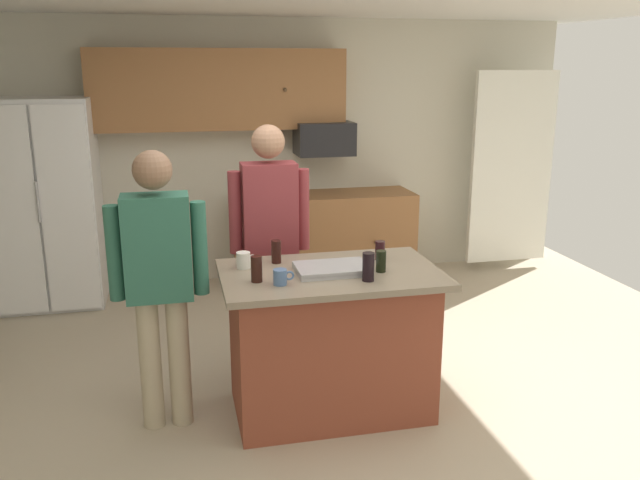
# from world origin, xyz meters

# --- Properties ---
(floor) EXTENTS (7.04, 7.04, 0.00)m
(floor) POSITION_xyz_m (0.00, 0.00, 0.00)
(floor) COLOR #B7A88E
(floor) RESTS_ON ground
(back_wall) EXTENTS (6.40, 0.10, 2.60)m
(back_wall) POSITION_xyz_m (0.00, 2.80, 1.30)
(back_wall) COLOR beige
(back_wall) RESTS_ON ground
(french_door_window_panel) EXTENTS (0.90, 0.06, 2.00)m
(french_door_window_panel) POSITION_xyz_m (2.60, 2.40, 1.10)
(french_door_window_panel) COLOR white
(french_door_window_panel) RESTS_ON ground
(cabinet_run_upper) EXTENTS (2.40, 0.38, 0.75)m
(cabinet_run_upper) POSITION_xyz_m (-0.40, 2.60, 1.93)
(cabinet_run_upper) COLOR #936038
(cabinet_run_lower) EXTENTS (1.80, 0.63, 0.90)m
(cabinet_run_lower) POSITION_xyz_m (0.60, 2.48, 0.45)
(cabinet_run_lower) COLOR #936038
(cabinet_run_lower) RESTS_ON ground
(refrigerator) EXTENTS (0.90, 0.76, 1.88)m
(refrigerator) POSITION_xyz_m (-2.00, 2.38, 0.94)
(refrigerator) COLOR white
(refrigerator) RESTS_ON ground
(microwave_over_range) EXTENTS (0.56, 0.40, 0.32)m
(microwave_over_range) POSITION_xyz_m (0.60, 2.50, 1.45)
(microwave_over_range) COLOR black
(kitchen_island) EXTENTS (1.34, 0.84, 0.93)m
(kitchen_island) POSITION_xyz_m (0.03, -0.11, 0.47)
(kitchen_island) COLOR brown
(kitchen_island) RESTS_ON ground
(person_guest_right) EXTENTS (0.57, 0.23, 1.76)m
(person_guest_right) POSITION_xyz_m (-0.23, 0.64, 1.02)
(person_guest_right) COLOR #383842
(person_guest_right) RESTS_ON ground
(person_elder_center) EXTENTS (0.57, 0.22, 1.69)m
(person_elder_center) POSITION_xyz_m (-0.99, -0.06, 0.98)
(person_elder_center) COLOR tan
(person_elder_center) RESTS_ON ground
(glass_short_whisky) EXTENTS (0.06, 0.06, 0.15)m
(glass_short_whisky) POSITION_xyz_m (-0.26, 0.14, 1.00)
(glass_short_whisky) COLOR black
(glass_short_whisky) RESTS_ON kitchen_island
(mug_ceramic_white) EXTENTS (0.13, 0.09, 0.10)m
(mug_ceramic_white) POSITION_xyz_m (-0.48, 0.08, 0.98)
(mug_ceramic_white) COLOR white
(mug_ceramic_white) RESTS_ON kitchen_island
(glass_stout_tall) EXTENTS (0.06, 0.06, 0.12)m
(glass_stout_tall) POSITION_xyz_m (0.40, 0.07, 0.99)
(glass_stout_tall) COLOR black
(glass_stout_tall) RESTS_ON kitchen_island
(glass_pilsner) EXTENTS (0.06, 0.06, 0.13)m
(glass_pilsner) POSITION_xyz_m (0.33, -0.18, 1.00)
(glass_pilsner) COLOR black
(glass_pilsner) RESTS_ON kitchen_island
(mug_blue_stoneware) EXTENTS (0.12, 0.08, 0.09)m
(mug_blue_stoneware) POSITION_xyz_m (-0.31, -0.29, 0.98)
(mug_blue_stoneware) COLOR #4C6B99
(mug_blue_stoneware) RESTS_ON kitchen_island
(tumbler_amber) EXTENTS (0.07, 0.07, 0.17)m
(tumbler_amber) POSITION_xyz_m (0.20, -0.33, 1.02)
(tumbler_amber) COLOR black
(tumbler_amber) RESTS_ON kitchen_island
(glass_dark_ale) EXTENTS (0.07, 0.07, 0.15)m
(glass_dark_ale) POSITION_xyz_m (-0.43, -0.20, 1.01)
(glass_dark_ale) COLOR black
(glass_dark_ale) RESTS_ON kitchen_island
(serving_tray) EXTENTS (0.44, 0.30, 0.04)m
(serving_tray) POSITION_xyz_m (0.04, -0.12, 0.95)
(serving_tray) COLOR #B7B7BC
(serving_tray) RESTS_ON kitchen_island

